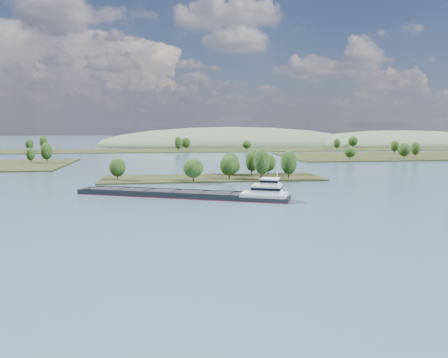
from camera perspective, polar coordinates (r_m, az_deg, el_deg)
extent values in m
plane|color=#3B5267|center=(140.85, 1.30, -2.91)|extent=(1800.00, 1800.00, 0.00)
cube|color=black|center=(199.66, -1.49, 0.05)|extent=(100.00, 30.00, 1.20)
cylinder|color=black|center=(191.90, 4.98, 0.60)|extent=(0.50, 0.50, 4.53)
ellipsoid|color=black|center=(191.34, 5.00, 2.32)|extent=(7.13, 7.13, 11.64)
cylinder|color=black|center=(209.30, 0.80, 1.03)|extent=(0.50, 0.50, 3.49)
ellipsoid|color=black|center=(208.88, 0.81, 2.24)|extent=(8.29, 8.29, 8.98)
cylinder|color=black|center=(192.41, 0.67, 0.49)|extent=(0.50, 0.50, 3.46)
ellipsoid|color=black|center=(191.95, 0.68, 1.79)|extent=(8.45, 8.45, 8.90)
cylinder|color=black|center=(205.36, 1.17, 0.80)|extent=(0.50, 0.50, 2.69)
ellipsoid|color=black|center=(205.02, 1.17, 1.75)|extent=(6.77, 6.77, 6.91)
cylinder|color=black|center=(185.15, -4.03, 0.17)|extent=(0.50, 0.50, 3.20)
ellipsoid|color=black|center=(184.70, -4.04, 1.42)|extent=(8.53, 8.53, 8.22)
cylinder|color=black|center=(194.55, -13.73, 0.31)|extent=(0.50, 0.50, 3.15)
ellipsoid|color=black|center=(194.13, -13.76, 1.49)|extent=(7.07, 7.07, 8.10)
cylinder|color=black|center=(207.21, 3.66, 1.00)|extent=(0.50, 0.50, 3.85)
ellipsoid|color=black|center=(206.75, 3.67, 2.35)|extent=(6.12, 6.12, 9.90)
cylinder|color=black|center=(213.42, 8.70, 1.07)|extent=(0.50, 0.50, 3.58)
ellipsoid|color=black|center=(213.00, 8.72, 2.29)|extent=(5.86, 5.86, 9.20)
cylinder|color=black|center=(195.51, 8.43, 0.62)|extent=(0.50, 0.50, 4.16)
ellipsoid|color=black|center=(195.00, 8.46, 2.17)|extent=(7.15, 7.15, 10.71)
cylinder|color=black|center=(210.40, 5.76, 1.00)|extent=(0.50, 0.50, 3.32)
ellipsoid|color=black|center=(210.00, 5.78, 2.15)|extent=(7.25, 7.25, 8.53)
cylinder|color=black|center=(296.45, -22.13, 2.39)|extent=(0.50, 0.50, 4.10)
ellipsoid|color=black|center=(296.12, -22.17, 3.39)|extent=(7.21, 7.21, 10.54)
cylinder|color=black|center=(297.40, -23.91, 2.23)|extent=(0.50, 0.50, 3.19)
ellipsoid|color=black|center=(297.13, -23.95, 3.01)|extent=(5.20, 5.20, 8.20)
cylinder|color=black|center=(311.71, 16.12, 2.73)|extent=(0.50, 0.50, 2.98)
ellipsoid|color=black|center=(311.47, 16.14, 3.43)|extent=(7.80, 7.80, 7.65)
cylinder|color=black|center=(329.50, 22.45, 2.76)|extent=(0.50, 0.50, 3.66)
ellipsoid|color=black|center=(329.22, 22.49, 3.56)|extent=(8.36, 8.36, 9.41)
cylinder|color=black|center=(348.41, 23.69, 2.91)|extent=(0.50, 0.50, 3.74)
ellipsoid|color=black|center=(348.14, 23.73, 3.69)|extent=(6.43, 6.43, 9.60)
cylinder|color=black|center=(383.63, 21.38, 3.34)|extent=(0.50, 0.50, 3.63)
ellipsoid|color=black|center=(383.40, 21.42, 4.03)|extent=(6.77, 6.77, 9.33)
cube|color=black|center=(418.19, -4.94, 3.71)|extent=(900.00, 60.00, 1.20)
cylinder|color=black|center=(433.88, -24.04, 3.56)|extent=(0.50, 0.50, 3.59)
ellipsoid|color=black|center=(433.67, -24.08, 4.16)|extent=(6.66, 6.66, 9.24)
cylinder|color=black|center=(431.24, 14.52, 3.94)|extent=(0.50, 0.50, 3.65)
ellipsoid|color=black|center=(431.03, 14.54, 4.55)|extent=(6.56, 6.56, 9.40)
cylinder|color=black|center=(422.54, -5.01, 4.09)|extent=(0.50, 0.50, 3.85)
ellipsoid|color=black|center=(422.32, -5.02, 4.75)|extent=(9.04, 9.04, 9.90)
cylinder|color=black|center=(475.16, 16.48, 4.16)|extent=(0.50, 0.50, 3.98)
ellipsoid|color=black|center=(474.95, 16.50, 4.77)|extent=(10.08, 10.08, 10.24)
cylinder|color=black|center=(425.16, -22.47, 3.66)|extent=(0.50, 0.50, 4.81)
ellipsoid|color=black|center=(424.90, -22.51, 4.49)|extent=(6.53, 6.53, 12.37)
cylinder|color=black|center=(414.61, 2.98, 4.00)|extent=(0.50, 0.50, 3.09)
ellipsoid|color=black|center=(414.42, 2.99, 4.54)|extent=(8.52, 8.52, 7.94)
cylinder|color=black|center=(397.41, -5.97, 3.93)|extent=(0.50, 0.50, 4.41)
ellipsoid|color=black|center=(397.14, -5.98, 4.74)|extent=(6.75, 6.75, 11.34)
ellipsoid|color=#43553B|center=(563.45, 22.13, 4.08)|extent=(260.00, 140.00, 36.00)
ellipsoid|color=#43553B|center=(523.99, 1.04, 4.41)|extent=(320.00, 160.00, 44.00)
cube|color=black|center=(149.65, -5.44, -2.17)|extent=(70.58, 36.97, 2.00)
cube|color=maroon|center=(149.72, -5.44, -2.32)|extent=(70.82, 37.21, 0.23)
cube|color=black|center=(156.20, -7.38, -1.33)|extent=(52.07, 22.49, 0.73)
cube|color=black|center=(148.09, -8.70, -1.82)|extent=(52.07, 22.49, 0.73)
cube|color=black|center=(152.16, -8.02, -1.62)|extent=(53.47, 28.98, 0.27)
cube|color=black|center=(160.98, -14.60, -1.20)|extent=(10.47, 10.08, 0.32)
cube|color=black|center=(156.29, -11.40, -1.36)|extent=(10.47, 10.08, 0.32)
cube|color=black|center=(152.12, -8.02, -1.52)|extent=(10.47, 10.08, 0.32)
cube|color=black|center=(148.51, -4.46, -1.68)|extent=(10.47, 10.08, 0.32)
cube|color=black|center=(145.49, -0.74, -1.84)|extent=(10.47, 10.08, 0.32)
cube|color=black|center=(166.04, -17.46, -1.42)|extent=(5.73, 8.61, 1.82)
cylinder|color=black|center=(165.38, -17.21, -1.00)|extent=(0.29, 0.29, 2.00)
cube|color=silver|center=(142.09, 5.28, -2.03)|extent=(16.83, 13.76, 1.09)
cube|color=silver|center=(141.66, 5.65, -1.32)|extent=(11.24, 10.27, 2.73)
cube|color=black|center=(141.61, 5.66, -1.17)|extent=(11.47, 10.51, 0.82)
cube|color=silver|center=(141.19, 6.03, -0.38)|extent=(7.17, 7.17, 2.00)
cube|color=black|center=(141.15, 6.03, -0.23)|extent=(7.41, 7.41, 0.73)
cube|color=silver|center=(141.06, 6.04, 0.06)|extent=(7.65, 7.65, 0.18)
cylinder|color=silver|center=(140.59, 6.96, 0.47)|extent=(0.24, 0.24, 2.37)
cylinder|color=black|center=(144.31, 4.78, 0.31)|extent=(0.60, 0.60, 1.09)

